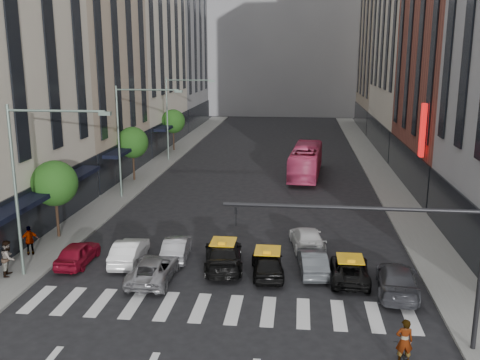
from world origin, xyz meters
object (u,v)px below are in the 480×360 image
(streetlamp_far, at_px, (176,108))
(bus, at_px, (306,161))
(streetlamp_near, at_px, (31,169))
(car_red, at_px, (78,253))
(car_white_front, at_px, (129,251))
(taxi_left, at_px, (223,255))
(pedestrian_near, at_px, (8,258))
(pedestrian_far, at_px, (30,240))
(taxi_center, at_px, (268,263))
(motorcycle, at_px, (403,358))
(streetlamp_mid, at_px, (130,127))

(streetlamp_far, height_order, bus, streetlamp_far)
(streetlamp_near, bearing_deg, car_red, 58.84)
(streetlamp_near, bearing_deg, car_white_front, 32.04)
(car_white_front, bearing_deg, streetlamp_far, -85.45)
(taxi_left, xyz_separation_m, bus, (4.70, 23.34, 0.77))
(pedestrian_near, relative_size, pedestrian_far, 1.11)
(streetlamp_near, relative_size, pedestrian_near, 4.68)
(pedestrian_near, bearing_deg, taxi_center, -96.93)
(streetlamp_far, distance_m, pedestrian_far, 29.72)
(taxi_center, xyz_separation_m, pedestrian_far, (-13.91, 1.13, 0.32))
(bus, bearing_deg, motorcycle, 100.75)
(streetlamp_near, bearing_deg, motorcycle, -20.39)
(streetlamp_mid, height_order, pedestrian_far, streetlamp_mid)
(taxi_left, distance_m, taxi_center, 2.64)
(taxi_center, height_order, pedestrian_near, pedestrian_near)
(taxi_left, bearing_deg, streetlamp_near, 6.79)
(streetlamp_near, bearing_deg, streetlamp_far, 90.00)
(streetlamp_far, bearing_deg, taxi_left, -72.27)
(car_red, distance_m, pedestrian_far, 3.29)
(bus, bearing_deg, pedestrian_near, 63.51)
(car_red, xyz_separation_m, pedestrian_near, (-2.84, -2.22, 0.46))
(streetlamp_mid, relative_size, motorcycle, 5.40)
(motorcycle, bearing_deg, pedestrian_far, -28.68)
(taxi_center, height_order, pedestrian_far, pedestrian_far)
(car_white_front, bearing_deg, motorcycle, 142.87)
(streetlamp_near, relative_size, bus, 0.83)
(taxi_center, bearing_deg, streetlamp_far, -75.06)
(taxi_center, relative_size, bus, 0.38)
(taxi_center, height_order, bus, bus)
(streetlamp_mid, height_order, motorcycle, streetlamp_mid)
(streetlamp_mid, relative_size, taxi_center, 2.21)
(streetlamp_mid, xyz_separation_m, car_red, (1.22, -13.98, -5.25))
(streetlamp_mid, height_order, taxi_center, streetlamp_mid)
(streetlamp_far, bearing_deg, streetlamp_near, -90.00)
(streetlamp_near, xyz_separation_m, pedestrian_near, (-1.62, -0.20, -4.79))
(taxi_left, relative_size, taxi_center, 1.25)
(car_red, height_order, taxi_center, taxi_center)
(streetlamp_near, distance_m, taxi_center, 13.13)
(car_red, height_order, taxi_left, taxi_left)
(bus, bearing_deg, streetlamp_near, 66.01)
(streetlamp_far, relative_size, car_white_front, 2.18)
(taxi_left, distance_m, motorcycle, 12.10)
(bus, bearing_deg, taxi_center, 89.54)
(streetlamp_near, bearing_deg, taxi_left, 14.61)
(car_red, relative_size, taxi_center, 0.94)
(streetlamp_near, distance_m, taxi_left, 11.04)
(car_red, distance_m, pedestrian_near, 3.63)
(motorcycle, xyz_separation_m, pedestrian_far, (-19.51, 9.28, 0.58))
(streetlamp_mid, height_order, streetlamp_far, same)
(streetlamp_mid, distance_m, streetlamp_far, 16.00)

